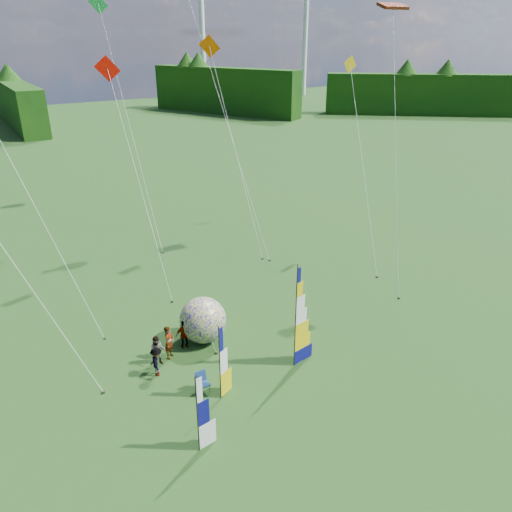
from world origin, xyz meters
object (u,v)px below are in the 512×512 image
camp_chair (203,383)px  spectator_c (157,362)px  spectator_a (169,342)px  kite_whale (224,103)px  bol_inflatable (203,320)px  side_banner_far (197,416)px  spectator_b (158,350)px  spectator_d (184,334)px  side_banner_left (220,364)px  feather_banner_main (296,319)px

camp_chair → spectator_c: bearing=118.9°
spectator_a → kite_whale: bearing=10.6°
camp_chair → kite_whale: size_ratio=0.05×
bol_inflatable → spectator_a: bearing=-166.9°
side_banner_far → spectator_b: side_banner_far is taller
spectator_b → spectator_d: spectator_d is taller
side_banner_left → spectator_d: 4.58m
spectator_d → kite_whale: 19.08m
bol_inflatable → camp_chair: 4.27m
side_banner_left → camp_chair: side_banner_left is taller
spectator_d → camp_chair: 3.75m
camp_chair → spectator_b: bearing=106.2°
spectator_b → kite_whale: 20.42m
spectator_b → feather_banner_main: bearing=-4.7°
feather_banner_main → spectator_b: bearing=137.7°
feather_banner_main → side_banner_left: 4.27m
feather_banner_main → camp_chair: 5.16m
side_banner_far → kite_whale: (12.27, 20.10, 8.49)m
spectator_a → kite_whale: size_ratio=0.09×
bol_inflatable → side_banner_left: bearing=-107.1°
spectator_b → kite_whale: size_ratio=0.08×
side_banner_left → bol_inflatable: bearing=49.7°
feather_banner_main → side_banner_far: feather_banner_main is taller
bol_inflatable → spectator_b: size_ratio=1.58×
side_banner_left → spectator_a: side_banner_left is taller
feather_banner_main → spectator_b: 6.94m
side_banner_far → spectator_c: (0.39, 5.33, -0.96)m
feather_banner_main → kite_whale: kite_whale is taller
feather_banner_main → spectator_c: 6.88m
bol_inflatable → spectator_d: size_ratio=1.55×
bol_inflatable → spectator_d: bearing=-175.0°
bol_inflatable → spectator_c: bearing=-154.9°
spectator_b → camp_chair: 3.22m
feather_banner_main → spectator_a: feather_banner_main is taller
bol_inflatable → kite_whale: kite_whale is taller
spectator_c → spectator_b: bearing=-7.1°
side_banner_left → side_banner_far: 3.14m
feather_banner_main → spectator_a: bearing=132.6°
spectator_a → side_banner_far: bearing=-144.1°
feather_banner_main → camp_chair: size_ratio=5.34×
feather_banner_main → camp_chair: bearing=163.6°
spectator_d → spectator_c: bearing=40.3°
spectator_d → kite_whale: bearing=-120.1°
side_banner_left → camp_chair: 1.61m
side_banner_left → spectator_c: (-1.78, 3.06, -1.06)m
bol_inflatable → spectator_a: bol_inflatable is taller
side_banner_left → spectator_b: size_ratio=2.32×
spectator_c → camp_chair: 2.63m
feather_banner_main → bol_inflatable: bearing=113.3°
spectator_c → camp_chair: (1.31, -2.27, -0.26)m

